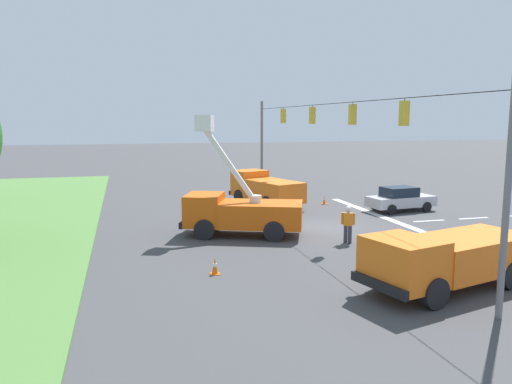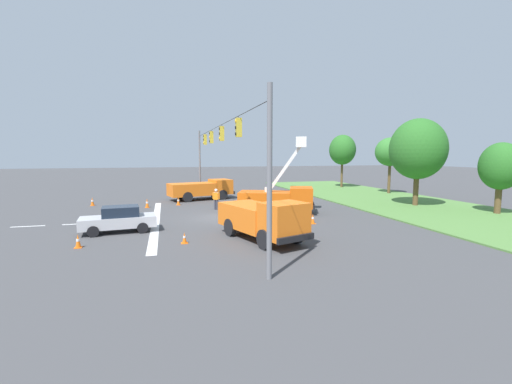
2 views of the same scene
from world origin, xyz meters
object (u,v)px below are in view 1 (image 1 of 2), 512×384
at_px(traffic_cone_lane_edge_b, 324,200).
at_px(utility_truck_support_near, 265,188).
at_px(traffic_cone_foreground_left, 207,213).
at_px(traffic_cone_near_bucket, 215,266).
at_px(utility_truck_bucket_lift, 239,210).
at_px(road_worker, 348,222).
at_px(sedan_silver, 400,199).
at_px(traffic_cone_far_left, 402,188).
at_px(traffic_cone_mid_left, 448,249).
at_px(traffic_cone_far_right, 489,240).
at_px(traffic_cone_foreground_right, 293,212).
at_px(utility_truck_support_far, 447,257).
at_px(traffic_cone_lane_edge_a, 395,197).

bearing_deg(traffic_cone_lane_edge_b, utility_truck_support_near, 85.37).
distance_m(traffic_cone_foreground_left, traffic_cone_near_bucket, 10.80).
bearing_deg(utility_truck_bucket_lift, utility_truck_support_near, -24.24).
distance_m(utility_truck_bucket_lift, road_worker, 5.42).
distance_m(sedan_silver, traffic_cone_near_bucket, 17.00).
height_order(utility_truck_support_near, traffic_cone_lane_edge_b, utility_truck_support_near).
bearing_deg(traffic_cone_far_left, traffic_cone_near_bucket, 133.58).
xyz_separation_m(utility_truck_bucket_lift, traffic_cone_mid_left, (-6.33, -7.57, -0.91)).
distance_m(utility_truck_support_near, traffic_cone_near_bucket, 15.23).
distance_m(traffic_cone_lane_edge_b, traffic_cone_far_right, 13.35).
bearing_deg(traffic_cone_foreground_left, traffic_cone_far_right, -132.34).
bearing_deg(utility_truck_support_near, traffic_cone_near_bucket, 157.02).
distance_m(traffic_cone_foreground_right, traffic_cone_far_right, 11.15).
distance_m(traffic_cone_mid_left, traffic_cone_far_right, 2.83).
xyz_separation_m(traffic_cone_foreground_left, traffic_cone_lane_edge_b, (2.96, -8.64, -0.05)).
bearing_deg(road_worker, sedan_silver, -45.10).
bearing_deg(sedan_silver, traffic_cone_far_left, -31.75).
xyz_separation_m(sedan_silver, traffic_cone_foreground_left, (0.74, 12.30, -0.45)).
bearing_deg(traffic_cone_near_bucket, sedan_silver, -54.14).
distance_m(road_worker, traffic_cone_foreground_right, 6.83).
relative_size(utility_truck_support_near, traffic_cone_foreground_right, 10.96).
bearing_deg(utility_truck_support_far, road_worker, 4.18).
bearing_deg(traffic_cone_near_bucket, traffic_cone_far_left, -46.42).
xyz_separation_m(sedan_silver, road_worker, (-6.84, 6.86, 0.21)).
bearing_deg(traffic_cone_lane_edge_a, traffic_cone_foreground_left, 100.17).
xyz_separation_m(traffic_cone_mid_left, traffic_cone_far_left, (17.92, -8.60, -0.07)).
distance_m(traffic_cone_near_bucket, traffic_cone_far_right, 12.63).
xyz_separation_m(utility_truck_support_far, road_worker, (6.77, 0.50, -0.13)).
distance_m(sedan_silver, traffic_cone_lane_edge_a, 3.60).
distance_m(traffic_cone_mid_left, traffic_cone_lane_edge_b, 13.96).
relative_size(utility_truck_support_near, road_worker, 3.60).
xyz_separation_m(traffic_cone_foreground_right, traffic_cone_near_bucket, (-9.90, 6.57, 0.03)).
bearing_deg(traffic_cone_foreground_right, traffic_cone_lane_edge_b, -43.38).
height_order(traffic_cone_foreground_right, traffic_cone_lane_edge_b, traffic_cone_lane_edge_b).
xyz_separation_m(utility_truck_bucket_lift, traffic_cone_near_bucket, (-6.02, 2.34, -0.98)).
relative_size(utility_truck_bucket_lift, road_worker, 3.62).
xyz_separation_m(utility_truck_bucket_lift, traffic_cone_lane_edge_a, (7.16, -12.97, -0.95)).
bearing_deg(utility_truck_support_far, traffic_cone_near_bucket, 63.75).
xyz_separation_m(utility_truck_support_far, traffic_cone_mid_left, (3.35, -2.51, -0.75)).
bearing_deg(utility_truck_support_far, traffic_cone_far_right, -51.24).
distance_m(sedan_silver, traffic_cone_foreground_right, 7.22).
bearing_deg(traffic_cone_mid_left, road_worker, 41.29).
xyz_separation_m(traffic_cone_foreground_right, traffic_cone_far_right, (-9.36, -6.05, 0.13)).
bearing_deg(utility_truck_bucket_lift, traffic_cone_near_bucket, 158.72).
bearing_deg(traffic_cone_far_left, traffic_cone_foreground_left, 112.11).
distance_m(sedan_silver, traffic_cone_lane_edge_b, 5.22).
height_order(traffic_cone_foreground_left, traffic_cone_far_left, traffic_cone_foreground_left).
bearing_deg(utility_truck_support_far, traffic_cone_far_left, -27.58).
bearing_deg(traffic_cone_far_right, traffic_cone_near_bucket, 92.43).
bearing_deg(traffic_cone_foreground_right, traffic_cone_lane_edge_a, -69.46).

